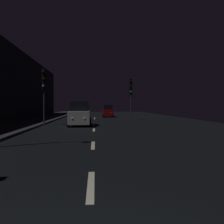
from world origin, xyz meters
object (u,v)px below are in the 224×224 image
car_approaching_headlights (80,115)px  traffic_light_far_right (131,90)px  car_distant_taillights (108,112)px  traffic_light_far_left (44,84)px

car_approaching_headlights → traffic_light_far_right: bearing=145.5°
car_distant_taillights → traffic_light_far_right: bearing=-162.2°
traffic_light_far_left → car_distant_taillights: 17.09m
traffic_light_far_left → car_distant_taillights: size_ratio=1.39×
traffic_light_far_left → traffic_light_far_right: size_ratio=1.00×
car_approaching_headlights → car_distant_taillights: size_ratio=1.16×
traffic_light_far_left → car_approaching_headlights: traffic_light_far_left is taller
car_distant_taillights → car_approaching_headlights: bearing=168.3°
traffic_light_far_right → traffic_light_far_left: bearing=-53.7°
traffic_light_far_right → car_approaching_headlights: traffic_light_far_right is taller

